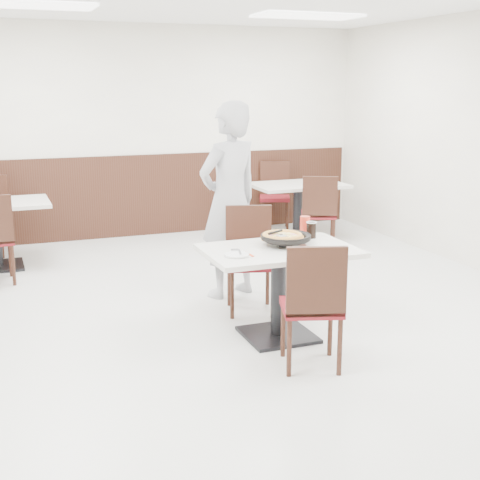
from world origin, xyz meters
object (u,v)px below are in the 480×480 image
object	(u,v)px
pizza	(282,238)
cola_glass	(311,230)
bg_chair_right_far	(275,196)
chair_far	(250,261)
side_plate	(237,255)
chair_near	(311,304)
pizza_pan	(286,240)
bg_table_right	(298,212)
main_table	(278,293)
diner_person	(229,201)
red_cup	(305,225)
bg_chair_right_near	(319,212)

from	to	relation	value
pizza	cola_glass	world-z (taller)	cola_glass
bg_chair_right_far	chair_far	bearing A→B (deg)	85.80
pizza	cola_glass	xyz separation A→B (m)	(0.34, 0.15, 0.00)
chair_far	side_plate	bearing A→B (deg)	77.33
chair_near	pizza_pan	world-z (taller)	chair_near
pizza	bg_table_right	bearing A→B (deg)	62.12
main_table	cola_glass	distance (m)	0.65
main_table	chair_far	size ratio (longest dim) A/B	1.26
pizza_pan	diner_person	size ratio (longest dim) A/B	0.19
pizza_pan	red_cup	bearing A→B (deg)	43.31
chair_far	bg_chair_right_far	world-z (taller)	same
main_table	bg_chair_right_near	world-z (taller)	bg_chair_right_near
pizza	bg_table_right	xyz separation A→B (m)	(1.61, 3.04, -0.44)
red_cup	diner_person	distance (m)	0.92
cola_glass	bg_table_right	xyz separation A→B (m)	(1.27, 2.89, -0.44)
bg_chair_right_far	diner_person	bearing A→B (deg)	81.18
chair_near	pizza	xyz separation A→B (m)	(0.08, 0.71, 0.34)
bg_chair_right_far	cola_glass	bearing A→B (deg)	93.92
chair_far	diner_person	xyz separation A→B (m)	(-0.00, 0.54, 0.46)
side_plate	bg_chair_right_far	size ratio (longest dim) A/B	0.20
chair_near	red_cup	distance (m)	1.14
chair_far	bg_chair_right_far	size ratio (longest dim) A/B	1.00
pizza	side_plate	xyz separation A→B (m)	(-0.47, -0.20, -0.05)
bg_table_right	bg_chair_right_near	bearing A→B (deg)	-90.23
chair_far	cola_glass	distance (m)	0.67
side_plate	main_table	bearing A→B (deg)	15.10
bg_chair_right_near	pizza	bearing A→B (deg)	-98.42
chair_near	red_cup	size ratio (longest dim) A/B	5.94
chair_near	bg_chair_right_far	distance (m)	4.75
side_plate	red_cup	xyz separation A→B (m)	(0.82, 0.49, 0.07)
chair_near	bg_chair_right_far	xyz separation A→B (m)	(1.67, 4.45, 0.00)
chair_near	cola_glass	distance (m)	1.01
cola_glass	red_cup	xyz separation A→B (m)	(0.01, 0.14, 0.02)
red_cup	bg_table_right	xyz separation A→B (m)	(1.26, 2.75, -0.45)
bg_table_right	main_table	bearing A→B (deg)	-118.16
pizza_pan	bg_chair_right_near	size ratio (longest dim) A/B	0.37
bg_chair_right_far	pizza	bearing A→B (deg)	90.10
chair_far	bg_chair_right_far	xyz separation A→B (m)	(1.64, 3.17, 0.00)
pizza	chair_near	bearing A→B (deg)	-96.81
main_table	bg_chair_right_far	world-z (taller)	bg_chair_right_far
red_cup	bg_table_right	world-z (taller)	red_cup
chair_far	pizza_pan	world-z (taller)	chair_far
cola_glass	bg_table_right	world-z (taller)	cola_glass
cola_glass	bg_chair_right_far	bearing A→B (deg)	70.85
bg_chair_right_far	bg_table_right	bearing A→B (deg)	114.76
red_cup	pizza_pan	bearing A→B (deg)	-136.69
chair_far	pizza_pan	xyz separation A→B (m)	(0.07, -0.59, 0.32)
chair_far	bg_chair_right_near	xyz separation A→B (m)	(1.65, 1.86, 0.00)
cola_glass	bg_chair_right_near	bearing A→B (deg)	61.00
pizza	diner_person	size ratio (longest dim) A/B	0.19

